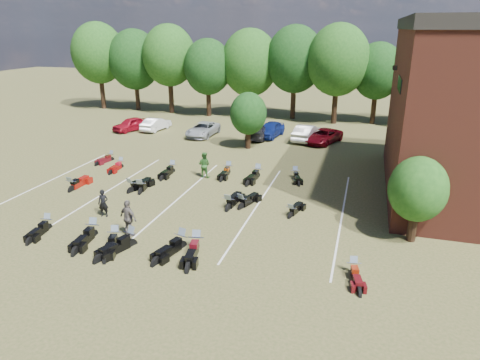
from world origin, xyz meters
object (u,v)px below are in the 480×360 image
at_px(car_4, 271,129).
at_px(motorcycle_14, 111,160).
at_px(person_green, 204,165).
at_px(car_0, 131,124).
at_px(motorcycle_3, 131,246).
at_px(motorcycle_7, 72,191).
at_px(person_grey, 129,218).
at_px(person_black, 103,203).
at_px(motorcycle_0, 48,229).

relative_size(car_4, motorcycle_14, 2.13).
bearing_deg(person_green, car_4, -94.13).
height_order(car_0, person_green, person_green).
bearing_deg(motorcycle_14, person_green, 1.96).
distance_m(car_0, person_green, 17.01).
height_order(car_0, car_4, car_4).
relative_size(person_green, motorcycle_3, 0.73).
bearing_deg(motorcycle_14, motorcycle_7, -66.26).
bearing_deg(motorcycle_3, car_0, 139.83).
height_order(person_green, motorcycle_14, person_green).
bearing_deg(motorcycle_14, car_0, 123.95).
xyz_separation_m(person_grey, motorcycle_7, (-6.95, 4.59, -0.98)).
bearing_deg(person_black, motorcycle_14, 107.35).
relative_size(car_0, person_grey, 2.04).
bearing_deg(car_0, motorcycle_0, -47.12).
relative_size(motorcycle_7, motorcycle_14, 1.23).
height_order(person_green, motorcycle_0, person_green).
xyz_separation_m(motorcycle_3, motorcycle_7, (-7.57, 5.59, 0.00)).
relative_size(person_green, motorcycle_14, 0.91).
relative_size(motorcycle_3, motorcycle_14, 1.25).
bearing_deg(motorcycle_7, person_green, -145.35).
bearing_deg(person_black, person_grey, -46.36).
distance_m(person_grey, motorcycle_7, 8.39).
xyz_separation_m(car_4, person_grey, (-2.28, -22.71, 0.24)).
xyz_separation_m(car_0, car_4, (14.42, 1.54, 0.06)).
bearing_deg(motorcycle_0, person_green, 56.56).
height_order(car_0, motorcycle_7, car_0).
xyz_separation_m(motorcycle_0, motorcycle_7, (-2.41, 5.20, 0.00)).
xyz_separation_m(person_grey, motorcycle_3, (0.62, -1.00, -0.98)).
relative_size(car_0, motorcycle_3, 1.58).
height_order(person_black, person_grey, person_grey).
bearing_deg(person_green, motorcycle_14, -6.45).
height_order(person_grey, motorcycle_7, person_grey).
bearing_deg(motorcycle_3, car_4, 105.90).
bearing_deg(motorcycle_3, person_green, 111.19).
bearing_deg(person_green, motorcycle_0, 68.60).
distance_m(car_0, motorcycle_7, 17.39).
bearing_deg(motorcycle_7, car_0, -72.69).
bearing_deg(car_0, motorcycle_7, -48.97).
relative_size(person_grey, motorcycle_0, 0.89).
height_order(motorcycle_3, motorcycle_7, motorcycle_3).
xyz_separation_m(person_green, person_grey, (-0.38, -9.67, 0.05)).
relative_size(person_black, motorcycle_3, 0.63).
xyz_separation_m(car_0, motorcycle_0, (7.60, -21.79, -0.68)).
height_order(car_0, motorcycle_0, car_0).
xyz_separation_m(person_black, motorcycle_0, (-1.93, -2.31, -0.80)).
bearing_deg(motorcycle_7, motorcycle_3, 143.49).
bearing_deg(car_0, person_grey, -36.52).
bearing_deg(motorcycle_7, motorcycle_14, -78.91).
xyz_separation_m(car_4, person_black, (-4.89, -21.01, 0.06)).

